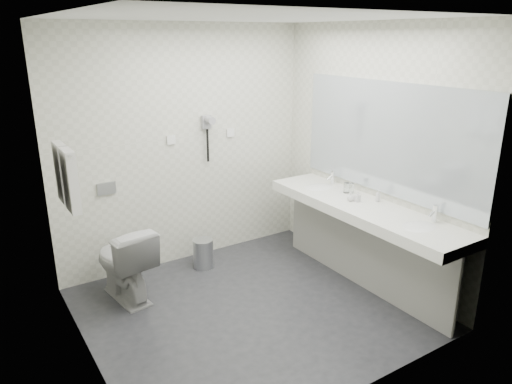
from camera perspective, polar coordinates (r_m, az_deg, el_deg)
floor at (r=4.50m, az=-0.59°, el=-13.64°), size 2.80×2.80×0.00m
ceiling at (r=3.83m, az=-0.71°, el=20.05°), size 2.80×2.80×0.00m
wall_back at (r=5.10m, az=-8.48°, el=5.24°), size 2.80×0.00×2.80m
wall_front at (r=3.03m, az=12.60°, el=-4.07°), size 2.80×0.00×2.80m
wall_left at (r=3.49m, az=-20.50°, el=-1.82°), size 0.00×2.60×2.60m
wall_right at (r=4.86m, az=13.52°, el=4.27°), size 0.00×2.60×2.60m
vanity_counter at (r=4.66m, az=12.51°, el=-2.02°), size 0.55×2.20×0.10m
vanity_panel at (r=4.84m, az=12.38°, el=-6.70°), size 0.03×2.15×0.75m
vanity_post_near at (r=4.28m, az=22.66°, el=-11.19°), size 0.06×0.06×0.75m
vanity_post_far at (r=5.57m, az=5.08°, el=-2.95°), size 0.06×0.06×0.75m
mirror at (r=4.67m, az=15.33°, el=6.11°), size 0.02×2.20×1.05m
basin_near at (r=4.25m, az=18.72°, el=-4.07°), size 0.40×0.31×0.05m
basin_far at (r=5.10m, az=7.40°, el=0.44°), size 0.40×0.31×0.05m
faucet_near at (r=4.37m, az=20.45°, el=-2.40°), size 0.04×0.04×0.15m
faucet_far at (r=5.20m, az=9.10°, el=1.73°), size 0.04×0.04×0.15m
soap_bottle_a at (r=4.70m, az=11.95°, el=-0.53°), size 0.05×0.05×0.10m
soap_bottle_b at (r=4.70m, az=11.15°, el=-0.52°), size 0.10×0.10×0.09m
soap_bottle_c at (r=4.74m, az=14.26°, el=-0.43°), size 0.06×0.06×0.12m
glass_left at (r=4.94m, az=11.22°, el=0.47°), size 0.07×0.07×0.10m
glass_right at (r=4.94m, az=10.68°, el=0.50°), size 0.07×0.07×0.11m
toilet at (r=4.67m, az=-15.42°, el=-8.03°), size 0.50×0.77×0.73m
flush_plate at (r=4.89m, az=-17.31°, el=0.39°), size 0.18×0.02×0.12m
pedal_bin at (r=5.19m, az=-6.28°, el=-7.32°), size 0.28×0.28×0.30m
bin_lid at (r=5.13m, az=-6.34°, el=-5.72°), size 0.21×0.21×0.02m
towel_rail at (r=3.94m, az=-22.10°, el=4.76°), size 0.02×0.62×0.02m
towel_near at (r=3.86m, az=-21.15°, el=1.23°), size 0.07×0.24×0.48m
towel_far at (r=4.13m, az=-22.00°, el=2.17°), size 0.07×0.24×0.48m
dryer_cradle at (r=5.13m, az=-5.91°, el=8.26°), size 0.10×0.04×0.14m
dryer_barrel at (r=5.07m, az=-5.55°, el=8.49°), size 0.08×0.14×0.08m
dryer_cord at (r=5.17m, az=-5.74°, el=5.51°), size 0.02×0.02×0.35m
switch_plate_a at (r=5.01m, az=-10.04°, el=6.10°), size 0.09×0.02×0.09m
switch_plate_b at (r=5.32m, az=-3.05°, el=7.03°), size 0.09×0.02×0.09m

